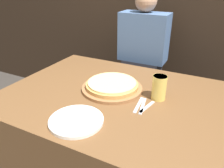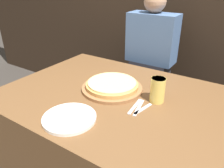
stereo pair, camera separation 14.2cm
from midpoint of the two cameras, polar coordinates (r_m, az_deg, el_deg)
The scene contains 8 objects.
dining_table at distance 1.59m, azimuth -1.99°, elevation -14.64°, with size 1.39×1.05×0.75m.
pizza_on_board at distance 1.42m, azimuth -2.85°, elevation -0.60°, with size 0.40×0.40×0.06m.
beer_glass at distance 1.31m, azimuth 9.24°, elevation -0.76°, with size 0.09×0.09×0.15m.
dinner_plate at distance 1.15m, azimuth -12.87°, elevation -9.42°, with size 0.28×0.28×0.02m.
fork at distance 1.26m, azimuth 3.76°, elevation -5.57°, with size 0.04×0.18×0.00m.
dinner_knife at distance 1.25m, azimuth 4.81°, elevation -5.84°, with size 0.05×0.18×0.00m.
spoon at distance 1.25m, azimuth 5.88°, elevation -6.10°, with size 0.05×0.15×0.00m.
diner_person at distance 2.06m, azimuth 5.83°, elevation 4.12°, with size 0.42×0.20×1.33m.
Camera 1 is at (0.53, -1.09, 1.41)m, focal length 35.00 mm.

